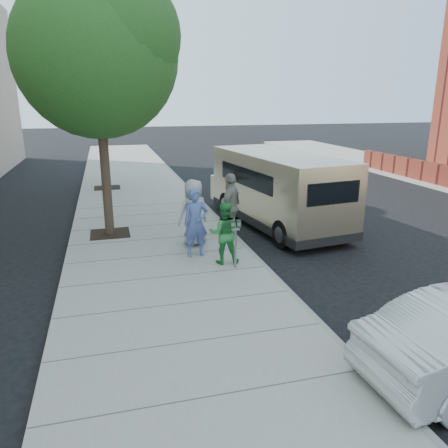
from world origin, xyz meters
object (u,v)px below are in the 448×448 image
Objects in this scene: tree_far at (100,83)px; person_striped_polo at (231,207)px; van at (276,188)px; person_officer at (196,223)px; person_gray_shirt at (194,213)px; tree_near at (98,49)px; parking_meter at (236,234)px; person_green_shirt at (224,233)px.

tree_far reaches higher than person_striped_polo.
van is 4.29m from person_officer.
person_gray_shirt is at bearing 79.58° from person_officer.
tree_far is 10.45m from person_striped_polo.
tree_near is at bearing -90.00° from tree_far.
tree_near is at bearing 131.35° from parking_meter.
parking_meter is at bearing 88.06° from person_gray_shirt.
tree_far reaches higher than parking_meter.
van is (5.50, 0.04, -4.23)m from tree_near.
parking_meter is 2.34m from person_striped_polo.
tree_near reaches higher than person_striped_polo.
van is (5.50, -7.56, -3.57)m from tree_far.
person_gray_shirt is 0.95× the size of person_striped_polo.
parking_meter is at bearing -75.64° from tree_far.
van is 3.79× the size of person_officer.
person_striped_polo reaches higher than parking_meter.
person_officer is 0.91m from person_gray_shirt.
tree_near is 4.71× the size of person_green_shirt.
tree_far is at bearing 108.23° from parking_meter.
van is at bearing 60.04° from parking_meter.
van reaches higher than person_green_shirt.
person_green_shirt is (2.75, -3.36, -4.60)m from tree_near.
tree_far is 12.38m from parking_meter.
parking_meter is 0.18× the size of van.
tree_far reaches higher than person_officer.
person_striped_polo is (3.45, -9.13, -3.73)m from tree_far.
person_officer is 1.14× the size of person_green_shirt.
tree_near is at bearing -56.00° from person_gray_shirt.
person_striped_polo is at bearing -150.02° from van.
van is (2.58, 3.85, 0.26)m from parking_meter.
tree_far is at bearing -94.91° from person_gray_shirt.
person_green_shirt is (0.59, -0.71, -0.11)m from person_officer.
parking_meter is at bearing -52.52° from tree_near.
person_striped_polo is (-2.05, -1.57, -0.16)m from van.
person_gray_shirt reaches higher than parking_meter.
parking_meter is 0.78× the size of person_green_shirt.
parking_meter is 1.38m from person_officer.
person_striped_polo reaches higher than person_officer.
person_striped_polo is at bearing -23.88° from tree_near.
person_officer is 0.93m from person_green_shirt.
person_green_shirt is 1.68m from person_gray_shirt.
person_green_shirt is at bearing -50.64° from tree_near.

